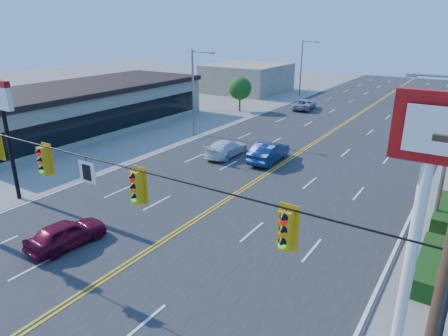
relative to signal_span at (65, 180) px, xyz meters
The scene contains 15 objects.
ground 4.89m from the signal_span, ahead, with size 160.00×160.00×0.00m, color gray.
road 20.58m from the signal_span, 89.66° to the left, with size 20.00×120.00×0.06m, color #2D2D30.
signal_span is the anchor object (origin of this frame).
kfc_pylon 11.87m from the signal_span, 19.78° to the left, with size 2.20×0.36×8.50m.
strip_mall 28.46m from the signal_span, 140.56° to the left, with size 10.40×26.40×4.40m.
pizza_hut_sign 11.60m from the signal_span, 159.81° to the left, with size 1.90×0.30×6.85m.
streetlight_se 17.76m from the signal_span, 52.06° to the left, with size 2.55×0.25×8.00m.
streetlight_sw 24.46m from the signal_span, 115.88° to the left, with size 2.55×0.25×8.00m.
streetlight_nw 49.17m from the signal_span, 102.54° to the left, with size 2.55×0.25×8.00m.
tree_west 36.42m from the signal_span, 110.75° to the left, with size 2.80×2.80×4.20m.
bld_west_far 52.03m from the signal_span, 112.50° to the left, with size 11.00×12.00×4.20m, color tan.
car_magenta 5.83m from the signal_span, 150.13° to the left, with size 1.54×3.83×1.30m, color maroon.
car_blue 19.03m from the signal_span, 93.22° to the left, with size 1.63×4.67×1.54m, color navy.
car_white 18.98m from the signal_span, 104.28° to the left, with size 1.85×4.55×1.32m, color white.
car_silver 39.80m from the signal_span, 99.38° to the left, with size 2.16×4.68×1.30m, color #B6B6BB.
Camera 1 is at (11.94, -8.07, 10.17)m, focal length 32.00 mm.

